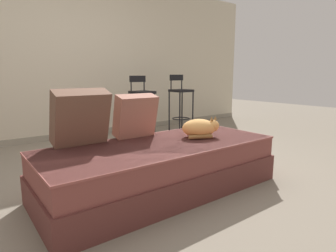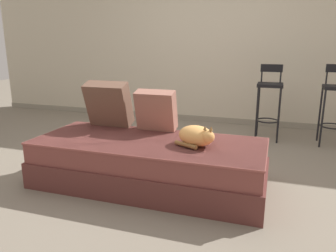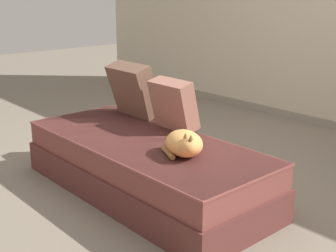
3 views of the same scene
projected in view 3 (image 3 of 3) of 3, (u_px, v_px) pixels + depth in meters
ground_plane at (183, 178)px, 3.84m from camera, size 16.00×16.00×0.00m
wall_baseboard_trim at (326, 123)px, 5.22m from camera, size 8.00×0.02×0.09m
couch at (145, 166)px, 3.52m from camera, size 2.07×0.88×0.42m
throw_pillow_corner at (134, 90)px, 4.01m from camera, size 0.44×0.29×0.47m
throw_pillow_middle at (174, 104)px, 3.65m from camera, size 0.39×0.23×0.41m
cat at (184, 144)px, 3.11m from camera, size 0.39×0.35×0.20m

